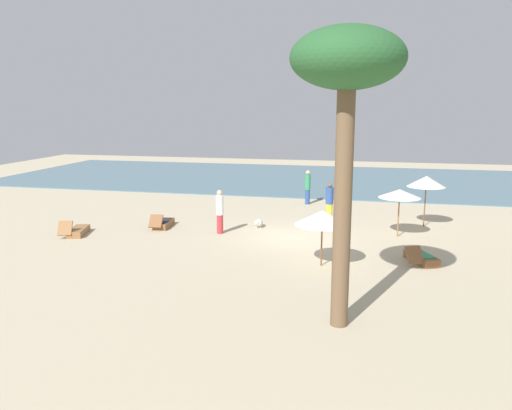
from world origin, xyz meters
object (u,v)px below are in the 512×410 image
lounger_0 (77,231)px  person_1 (308,187)px  lounger_2 (421,258)px  person_2 (329,201)px  lounger_1 (163,223)px  person_0 (220,211)px  palm_0 (347,73)px  umbrella_0 (322,218)px  umbrella_3 (426,181)px  umbrella_1 (400,194)px  dog (259,223)px

lounger_0 → person_1: size_ratio=0.93×
lounger_2 → person_2: (-3.73, 6.24, 0.72)m
lounger_0 → lounger_1: (3.04, 2.09, 0.01)m
lounger_0 → lounger_1: bearing=34.5°
person_0 → palm_0: (5.62, -8.29, 5.22)m
umbrella_0 → umbrella_3: 7.94m
umbrella_3 → person_2: size_ratio=1.30×
lounger_0 → palm_0: palm_0 is taller
lounger_0 → lounger_2: lounger_0 is taller
lounger_0 → person_1: bearing=45.7°
umbrella_3 → person_0: bearing=-159.3°
lounger_2 → person_0: 8.50m
umbrella_1 → person_1: size_ratio=1.07×
person_0 → palm_0: size_ratio=0.26×
umbrella_0 → lounger_1: 8.69m
lounger_2 → person_1: bearing=118.1°
umbrella_3 → umbrella_0: bearing=-120.3°
dog → lounger_1: bearing=-167.3°
lounger_0 → person_2: (10.25, 5.40, 0.72)m
palm_0 → lounger_1: bearing=133.9°
umbrella_0 → lounger_2: umbrella_0 is taller
umbrella_1 → person_0: size_ratio=1.06×
umbrella_1 → dog: bearing=177.1°
lounger_2 → person_0: size_ratio=0.93×
umbrella_0 → lounger_2: 3.88m
lounger_0 → person_2: 11.61m
palm_0 → dog: size_ratio=8.72×
umbrella_3 → lounger_1: size_ratio=1.33×
lounger_1 → umbrella_1: bearing=3.6°
umbrella_0 → umbrella_3: bearing=59.7°
umbrella_1 → lounger_1: (-10.30, -0.65, -1.66)m
lounger_1 → dog: bearing=12.7°
lounger_0 → dog: lounger_0 is taller
umbrella_3 → lounger_1: umbrella_3 is taller
umbrella_1 → dog: size_ratio=2.42×
lounger_0 → person_2: bearing=27.8°
umbrella_0 → person_0: size_ratio=1.03×
umbrella_3 → palm_0: (-3.09, -11.58, 4.12)m
person_0 → lounger_0: bearing=-164.7°
person_1 → dog: 6.16m
umbrella_1 → person_1: (-4.59, 6.24, -0.86)m
palm_0 → dog: 12.18m
dog → lounger_2: bearing=-30.1°
person_0 → dog: (1.40, 1.44, -0.78)m
lounger_1 → palm_0: size_ratio=0.24×
umbrella_0 → dog: 6.17m
umbrella_3 → person_0: 9.37m
umbrella_1 → palm_0: (-1.84, -9.42, 4.36)m
umbrella_0 → palm_0: palm_0 is taller
umbrella_3 → dog: bearing=-165.8°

